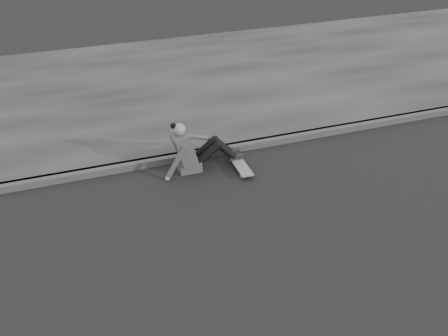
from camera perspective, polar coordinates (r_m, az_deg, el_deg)
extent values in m
plane|color=black|center=(7.03, 12.01, -7.59)|extent=(80.00, 80.00, 0.00)
cube|color=#464646|center=(8.87, 3.97, 2.84)|extent=(24.00, 0.16, 0.12)
cube|color=#353535|center=(11.42, -1.86, 9.99)|extent=(24.00, 6.00, 0.12)
cylinder|color=#A8A7A2|center=(8.03, 1.97, -0.89)|extent=(0.03, 0.05, 0.05)
cylinder|color=#A8A7A2|center=(8.07, 2.96, -0.70)|extent=(0.03, 0.05, 0.05)
cylinder|color=#A8A7A2|center=(8.44, 0.73, 0.96)|extent=(0.03, 0.05, 0.05)
cylinder|color=#A8A7A2|center=(8.48, 1.68, 1.13)|extent=(0.03, 0.05, 0.05)
cube|color=#2B2B2D|center=(8.04, 2.47, -0.63)|extent=(0.16, 0.04, 0.03)
cube|color=#2B2B2D|center=(8.45, 1.21, 1.21)|extent=(0.16, 0.04, 0.03)
cube|color=gray|center=(8.23, 1.83, 0.46)|extent=(0.20, 0.78, 0.02)
cube|color=#4B4B4D|center=(8.22, -4.02, 0.43)|extent=(0.36, 0.34, 0.18)
cube|color=#4B4B4D|center=(8.03, -4.59, 2.40)|extent=(0.37, 0.40, 0.57)
cube|color=#4B4B4D|center=(7.94, -5.53, 2.99)|extent=(0.14, 0.30, 0.20)
cylinder|color=#949494|center=(7.90, -5.01, 3.84)|extent=(0.09, 0.09, 0.08)
sphere|color=#949494|center=(7.85, -5.12, 4.41)|extent=(0.20, 0.20, 0.20)
sphere|color=black|center=(7.82, -5.82, 4.82)|extent=(0.09, 0.09, 0.09)
cylinder|color=black|center=(8.11, -1.75, 1.66)|extent=(0.43, 0.13, 0.39)
cylinder|color=black|center=(8.26, -2.13, 2.27)|extent=(0.43, 0.13, 0.39)
cylinder|color=black|center=(8.20, 0.25, 1.98)|extent=(0.35, 0.11, 0.36)
cylinder|color=black|center=(8.34, -0.16, 2.58)|extent=(0.35, 0.11, 0.36)
sphere|color=black|center=(8.09, -0.65, 2.68)|extent=(0.13, 0.13, 0.13)
sphere|color=black|center=(8.24, -1.05, 3.27)|extent=(0.13, 0.13, 0.13)
cube|color=#262626|center=(8.33, 1.45, 1.26)|extent=(0.24, 0.08, 0.07)
cube|color=#262626|center=(8.47, 1.03, 1.86)|extent=(0.24, 0.08, 0.07)
cylinder|color=#4B4B4D|center=(7.89, -5.55, 0.55)|extent=(0.38, 0.08, 0.58)
sphere|color=#949494|center=(7.99, -6.48, -1.19)|extent=(0.08, 0.08, 0.08)
cylinder|color=#4B4B4D|center=(8.18, -3.27, 3.57)|extent=(0.48, 0.08, 0.21)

